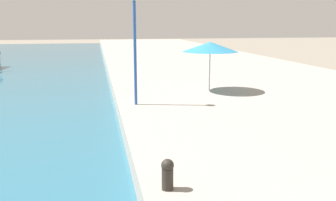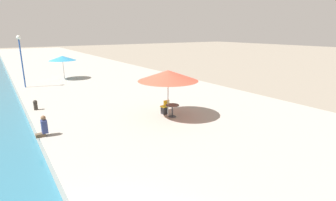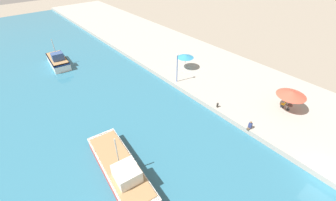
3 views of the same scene
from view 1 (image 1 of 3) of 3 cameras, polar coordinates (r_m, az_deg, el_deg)
name	(u,v)px [view 1 (image 1 of 3)]	position (r m, az deg, el deg)	size (l,w,h in m)	color
quay_promenade	(202,67)	(31.98, 5.24, 5.13)	(16.00, 90.00, 0.68)	#A39E93
cafe_umbrella_white	(210,47)	(18.52, 6.44, 8.13)	(2.74, 2.74, 2.43)	#B7B7B7
mooring_bollard	(168,173)	(7.75, -0.08, -11.04)	(0.26, 0.26, 0.65)	#2D2823
lamppost	(135,29)	(15.30, -5.10, 10.78)	(0.36, 0.36, 4.56)	#28519E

